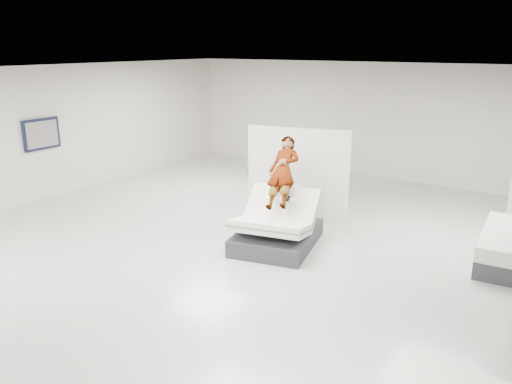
# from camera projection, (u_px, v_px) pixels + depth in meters

# --- Properties ---
(room) EXTENTS (14.00, 14.04, 3.20)m
(room) POSITION_uv_depth(u_px,v_px,m) (228.00, 172.00, 8.36)
(room) COLOR silver
(room) RESTS_ON ground
(hero_bed) EXTENTS (1.72, 2.05, 1.12)m
(hero_bed) POSITION_uv_depth(u_px,v_px,m) (277.00, 228.00, 9.35)
(hero_bed) COLOR #3A3A3F
(hero_bed) RESTS_ON floor
(person) EXTENTS (0.86, 1.48, 1.32)m
(person) POSITION_uv_depth(u_px,v_px,m) (283.00, 184.00, 9.41)
(person) COLOR slate
(person) RESTS_ON hero_bed
(remote) EXTENTS (0.08, 0.15, 0.08)m
(remote) POSITION_uv_depth(u_px,v_px,m) (288.00, 199.00, 9.07)
(remote) COLOR black
(remote) RESTS_ON person
(divider_panel) EXTENTS (2.16, 0.59, 2.00)m
(divider_panel) POSITION_uv_depth(u_px,v_px,m) (297.00, 175.00, 10.60)
(divider_panel) COLOR white
(divider_panel) RESTS_ON floor
(flat_bed_left_far) EXTENTS (2.02, 1.66, 0.50)m
(flat_bed_left_far) POSITION_uv_depth(u_px,v_px,m) (287.00, 168.00, 14.31)
(flat_bed_left_far) COLOR #3A3A3F
(flat_bed_left_far) RESTS_ON floor
(wall_poster) EXTENTS (0.06, 0.95, 0.75)m
(wall_poster) POSITION_uv_depth(u_px,v_px,m) (42.00, 134.00, 11.91)
(wall_poster) COLOR black
(wall_poster) RESTS_ON wall_left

